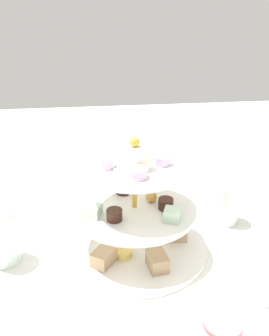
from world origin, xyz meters
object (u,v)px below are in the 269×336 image
(water_glass_tall_right, at_px, (1,235))
(butter_knife_left, at_px, (100,184))
(water_glass_mid_back, at_px, (226,204))
(teacup_with_saucer, at_px, (221,335))
(water_glass_short_left, at_px, (264,279))
(tiered_serving_stand, at_px, (135,217))

(water_glass_tall_right, distance_m, butter_knife_left, 0.38)
(butter_knife_left, bearing_deg, water_glass_mid_back, 140.23)
(water_glass_tall_right, xyz_separation_m, teacup_with_saucer, (0.26, 0.36, -0.03))
(water_glass_short_left, height_order, water_glass_mid_back, water_glass_mid_back)
(water_glass_tall_right, distance_m, teacup_with_saucer, 0.44)
(water_glass_short_left, distance_m, teacup_with_saucer, 0.15)
(tiered_serving_stand, height_order, water_glass_short_left, tiered_serving_stand)
(tiered_serving_stand, distance_m, water_glass_mid_back, 0.24)
(water_glass_tall_right, xyz_separation_m, water_glass_mid_back, (-0.08, 0.49, -0.01))
(butter_knife_left, bearing_deg, water_glass_tall_right, 56.43)
(tiered_serving_stand, distance_m, butter_knife_left, 0.32)
(water_glass_short_left, distance_m, water_glass_mid_back, 0.24)
(teacup_with_saucer, xyz_separation_m, water_glass_mid_back, (-0.34, 0.13, 0.02))
(butter_knife_left, relative_size, water_glass_mid_back, 1.85)
(water_glass_tall_right, distance_m, water_glass_mid_back, 0.50)
(teacup_with_saucer, bearing_deg, water_glass_mid_back, 158.78)
(water_glass_short_left, bearing_deg, water_glass_mid_back, 175.27)
(water_glass_short_left, height_order, teacup_with_saucer, water_glass_short_left)
(water_glass_short_left, xyz_separation_m, butter_knife_left, (-0.48, -0.27, -0.03))
(water_glass_mid_back, bearing_deg, tiered_serving_stand, -71.46)
(water_glass_short_left, xyz_separation_m, water_glass_mid_back, (-0.24, 0.02, 0.01))
(tiered_serving_stand, xyz_separation_m, butter_knife_left, (-0.31, -0.06, -0.07))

